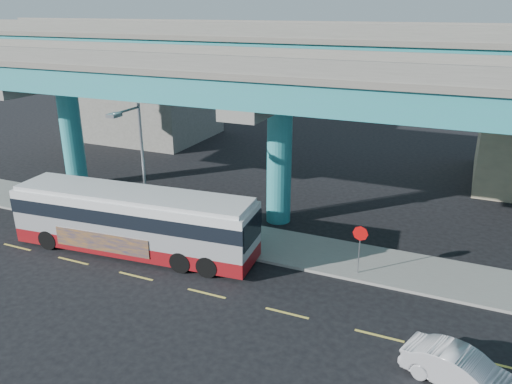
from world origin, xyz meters
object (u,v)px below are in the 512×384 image
at_px(street_lamp, 136,154).
at_px(stop_sign, 360,240).
at_px(parked_car, 104,202).
at_px(sedan, 462,371).
at_px(transit_bus, 134,219).

height_order(street_lamp, stop_sign, street_lamp).
relative_size(parked_car, street_lamp, 0.52).
xyz_separation_m(sedan, parked_car, (-21.86, 7.62, 0.10)).
relative_size(sedan, street_lamp, 0.57).
bearing_deg(street_lamp, parked_car, 155.00).
distance_m(street_lamp, stop_sign, 12.70).
bearing_deg(street_lamp, sedan, -17.63).
height_order(transit_bus, parked_car, transit_bus).
relative_size(sedan, stop_sign, 1.71).
bearing_deg(parked_car, stop_sign, -79.44).
bearing_deg(transit_bus, street_lamp, 107.72).
distance_m(transit_bus, parked_car, 6.35).
height_order(sedan, street_lamp, street_lamp).
bearing_deg(stop_sign, transit_bus, -145.27).
bearing_deg(sedan, stop_sign, 56.93).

